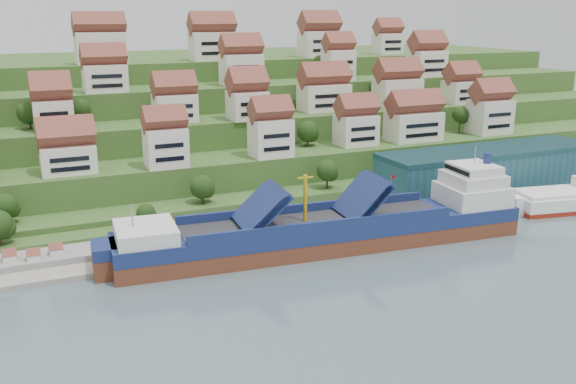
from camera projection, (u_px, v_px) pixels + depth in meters
name	position (u px, v px, depth m)	size (l,w,h in m)	color
ground	(341.00, 244.00, 130.99)	(300.00, 300.00, 0.00)	slate
quay	(385.00, 207.00, 151.68)	(180.00, 14.00, 2.20)	gray
pebble_beach	(34.00, 264.00, 118.89)	(45.00, 20.00, 1.00)	gray
hillside	(198.00, 118.00, 219.30)	(260.00, 128.00, 31.00)	#2D4C1E
hillside_village	(241.00, 91.00, 178.23)	(158.29, 63.29, 29.05)	silver
hillside_trees	(218.00, 127.00, 163.02)	(142.10, 62.16, 29.68)	#223F15
warehouse	(489.00, 168.00, 164.21)	(60.00, 15.00, 10.00)	#204D56
flagpole	(391.00, 190.00, 144.97)	(1.28, 0.16, 8.00)	gray
beach_huts	(22.00, 260.00, 116.58)	(14.40, 3.70, 2.20)	white
cargo_ship	(336.00, 230.00, 128.62)	(83.70, 19.55, 18.46)	brown
second_ship	(570.00, 200.00, 153.28)	(28.54, 14.68, 7.89)	maroon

